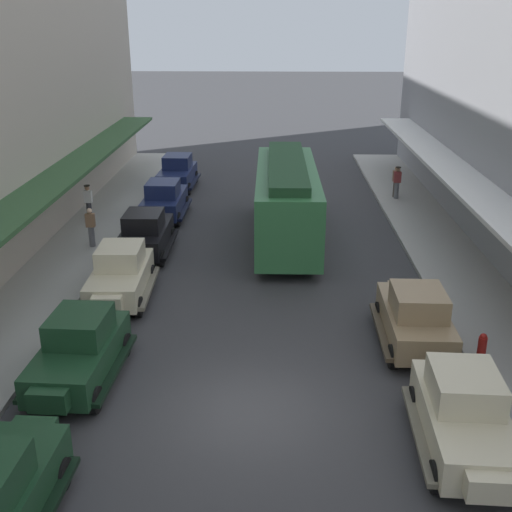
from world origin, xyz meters
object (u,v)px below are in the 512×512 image
at_px(pedestrian_2, 91,227).
at_px(parked_car_7, 145,232).
at_px(pedestrian_0, 396,181).
at_px(parked_car_6, 79,348).
at_px(pedestrian_1, 397,182).
at_px(parked_car_0, 464,413).
at_px(fire_hydrant, 482,347).
at_px(parked_car_3, 164,199).
at_px(parked_car_1, 120,273).
at_px(parked_car_2, 177,172).
at_px(streetcar, 287,198).
at_px(pedestrian_3, 88,202).
at_px(parked_car_4, 415,316).

bearing_deg(pedestrian_2, parked_car_7, -11.44).
bearing_deg(parked_car_7, pedestrian_0, 36.25).
height_order(parked_car_6, pedestrian_1, parked_car_6).
height_order(parked_car_0, fire_hydrant, parked_car_0).
xyz_separation_m(parked_car_3, fire_hydrant, (11.01, -13.28, -0.38)).
height_order(parked_car_1, fire_hydrant, parked_car_1).
relative_size(parked_car_2, pedestrian_1, 2.57).
height_order(parked_car_2, pedestrian_2, parked_car_2).
bearing_deg(parked_car_0, pedestrian_0, 84.01).
bearing_deg(streetcar, parked_car_3, 152.03).
height_order(fire_hydrant, pedestrian_1, pedestrian_1).
relative_size(parked_car_7, pedestrian_2, 2.60).
relative_size(parked_car_7, pedestrian_1, 2.56).
xyz_separation_m(parked_car_2, parked_car_6, (0.35, -19.88, 0.00)).
relative_size(parked_car_2, parked_car_7, 1.01).
relative_size(parked_car_1, pedestrian_3, 2.58).
relative_size(fire_hydrant, pedestrian_0, 0.50).
height_order(streetcar, pedestrian_2, streetcar).
bearing_deg(parked_car_7, pedestrian_3, 130.53).
relative_size(parked_car_7, streetcar, 0.44).
relative_size(parked_car_3, parked_car_6, 0.99).
bearing_deg(parked_car_6, pedestrian_2, 103.81).
distance_m(parked_car_0, fire_hydrant, 4.01).
xyz_separation_m(pedestrian_1, pedestrian_2, (-13.90, -7.71, -0.02)).
xyz_separation_m(parked_car_2, pedestrian_1, (11.81, -2.27, 0.07)).
height_order(parked_car_6, pedestrian_0, parked_car_6).
relative_size(streetcar, fire_hydrant, 11.73).
distance_m(parked_car_2, pedestrian_3, 7.18).
distance_m(parked_car_6, fire_hydrant, 10.92).
distance_m(parked_car_2, pedestrian_0, 11.96).
height_order(parked_car_1, parked_car_4, same).
height_order(streetcar, pedestrian_0, streetcar).
bearing_deg(parked_car_0, parked_car_6, 164.48).
distance_m(parked_car_0, pedestrian_2, 17.13).
xyz_separation_m(parked_car_6, streetcar, (5.61, 11.31, 0.96)).
bearing_deg(fire_hydrant, parked_car_2, 120.81).
distance_m(parked_car_6, pedestrian_2, 10.20).
bearing_deg(pedestrian_1, parked_car_3, -164.38).
height_order(parked_car_0, streetcar, streetcar).
bearing_deg(parked_car_0, parked_car_3, 119.14).
distance_m(pedestrian_0, pedestrian_1, 0.28).
height_order(parked_car_1, pedestrian_0, parked_car_1).
bearing_deg(parked_car_7, fire_hydrant, -37.28).
distance_m(parked_car_0, pedestrian_1, 20.31).
height_order(parked_car_6, pedestrian_3, parked_car_6).
bearing_deg(pedestrian_0, pedestrian_2, -150.09).
relative_size(parked_car_2, pedestrian_2, 2.62).
bearing_deg(parked_car_2, pedestrian_3, -116.34).
xyz_separation_m(parked_car_2, pedestrian_0, (11.80, -1.99, 0.05)).
distance_m(parked_car_4, pedestrian_2, 13.98).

